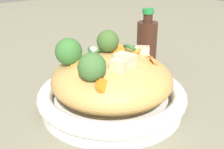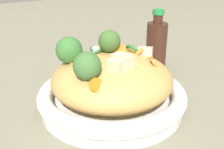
# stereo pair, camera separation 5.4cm
# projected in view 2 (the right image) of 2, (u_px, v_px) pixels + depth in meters

# --- Properties ---
(ground_plane) EXTENTS (3.00, 3.00, 0.00)m
(ground_plane) POSITION_uv_depth(u_px,v_px,m) (112.00, 108.00, 0.57)
(ground_plane) COLOR #73705B
(serving_bowl) EXTENTS (0.29, 0.29, 0.05)m
(serving_bowl) POSITION_uv_depth(u_px,v_px,m) (112.00, 97.00, 0.56)
(serving_bowl) COLOR white
(serving_bowl) RESTS_ON ground_plane
(noodle_heap) EXTENTS (0.23, 0.23, 0.09)m
(noodle_heap) POSITION_uv_depth(u_px,v_px,m) (112.00, 79.00, 0.54)
(noodle_heap) COLOR tan
(noodle_heap) RESTS_ON serving_bowl
(broccoli_florets) EXTENTS (0.15, 0.15, 0.06)m
(broccoli_florets) POSITION_uv_depth(u_px,v_px,m) (86.00, 53.00, 0.50)
(broccoli_florets) COLOR #99C279
(broccoli_florets) RESTS_ON serving_bowl
(carrot_coins) EXTENTS (0.12, 0.16, 0.04)m
(carrot_coins) POSITION_uv_depth(u_px,v_px,m) (117.00, 59.00, 0.53)
(carrot_coins) COLOR orange
(carrot_coins) RESTS_ON serving_bowl
(zucchini_slices) EXTENTS (0.11, 0.16, 0.04)m
(zucchini_slices) POSITION_uv_depth(u_px,v_px,m) (105.00, 55.00, 0.54)
(zucchini_slices) COLOR beige
(zucchini_slices) RESTS_ON serving_bowl
(chicken_chunks) EXTENTS (0.09, 0.14, 0.04)m
(chicken_chunks) POSITION_uv_depth(u_px,v_px,m) (129.00, 60.00, 0.51)
(chicken_chunks) COLOR #D1B193
(chicken_chunks) RESTS_ON serving_bowl
(soy_sauce_bottle) EXTENTS (0.05, 0.05, 0.16)m
(soy_sauce_bottle) POSITION_uv_depth(u_px,v_px,m) (156.00, 45.00, 0.74)
(soy_sauce_bottle) COLOR #381E14
(soy_sauce_bottle) RESTS_ON ground_plane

